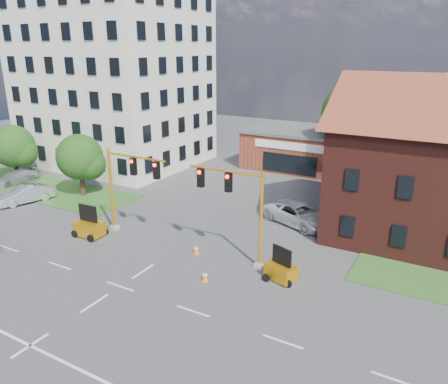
% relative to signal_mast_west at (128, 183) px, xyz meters
% --- Properties ---
extents(ground, '(120.00, 120.00, 0.00)m').
position_rel_signal_mast_west_xyz_m(ground, '(4.36, -6.00, -3.92)').
color(ground, '#464649').
rests_on(ground, ground).
extents(grass_verge_nw, '(22.00, 6.00, 0.08)m').
position_rel_signal_mast_west_xyz_m(grass_verge_nw, '(-15.64, 4.00, -3.88)').
color(grass_verge_nw, '#245620').
rests_on(grass_verge_nw, ground).
extents(lane_markings, '(60.00, 36.00, 0.01)m').
position_rel_signal_mast_west_xyz_m(lane_markings, '(4.36, -9.00, -3.91)').
color(lane_markings, white).
rests_on(lane_markings, ground).
extents(office_block, '(18.40, 15.40, 20.60)m').
position_rel_signal_mast_west_xyz_m(office_block, '(-15.64, 15.91, 6.39)').
color(office_block, silver).
rests_on(office_block, ground).
extents(brick_shop, '(12.40, 8.40, 4.30)m').
position_rel_signal_mast_west_xyz_m(brick_shop, '(4.36, 23.99, -1.76)').
color(brick_shop, maroon).
rests_on(brick_shop, ground).
extents(tree_large, '(7.59, 7.22, 10.37)m').
position_rel_signal_mast_west_xyz_m(tree_large, '(11.22, 21.08, 2.56)').
color(tree_large, '#362013').
rests_on(tree_large, ground).
extents(tree_nw_front, '(4.34, 4.13, 5.71)m').
position_rel_signal_mast_west_xyz_m(tree_nw_front, '(-9.43, 4.58, -0.44)').
color(tree_nw_front, '#362013').
rests_on(tree_nw_front, ground).
extents(tree_nw_rear, '(4.51, 4.30, 5.60)m').
position_rel_signal_mast_west_xyz_m(tree_nw_rear, '(-19.43, 5.08, -0.62)').
color(tree_nw_rear, '#362013').
rests_on(tree_nw_rear, ground).
extents(signal_mast_west, '(5.30, 0.60, 6.20)m').
position_rel_signal_mast_west_xyz_m(signal_mast_west, '(0.00, 0.00, 0.00)').
color(signal_mast_west, '#979892').
rests_on(signal_mast_west, ground).
extents(signal_mast_east, '(5.30, 0.60, 6.20)m').
position_rel_signal_mast_west_xyz_m(signal_mast_east, '(8.71, 0.00, 0.00)').
color(signal_mast_east, '#979892').
rests_on(signal_mast_east, ground).
extents(trailer_west, '(2.07, 1.43, 2.29)m').
position_rel_signal_mast_west_xyz_m(trailer_west, '(-2.35, -1.77, -3.20)').
color(trailer_west, orange).
rests_on(trailer_west, ground).
extents(trailer_east, '(2.04, 1.68, 2.00)m').
position_rel_signal_mast_west_xyz_m(trailer_east, '(12.07, -0.74, -3.29)').
color(trailer_east, orange).
rests_on(trailer_east, ground).
extents(cone_a, '(0.40, 0.40, 0.70)m').
position_rel_signal_mast_west_xyz_m(cone_a, '(-1.72, -1.92, -3.58)').
color(cone_a, orange).
rests_on(cone_a, ground).
extents(cone_b, '(0.40, 0.40, 0.70)m').
position_rel_signal_mast_west_xyz_m(cone_b, '(5.91, -0.39, -3.58)').
color(cone_b, orange).
rests_on(cone_b, ground).
extents(cone_c, '(0.40, 0.40, 0.70)m').
position_rel_signal_mast_west_xyz_m(cone_c, '(8.28, -3.10, -3.58)').
color(cone_c, orange).
rests_on(cone_c, ground).
extents(cone_d, '(0.40, 0.40, 0.70)m').
position_rel_signal_mast_west_xyz_m(cone_d, '(12.36, 0.21, -3.58)').
color(cone_d, orange).
rests_on(cone_d, ground).
extents(pickup_white, '(6.33, 4.55, 1.60)m').
position_rel_signal_mast_west_xyz_m(pickup_white, '(9.97, 7.82, -3.12)').
color(pickup_white, silver).
rests_on(pickup_white, ground).
extents(sedan_silver_front, '(3.01, 4.92, 1.53)m').
position_rel_signal_mast_west_xyz_m(sedan_silver_front, '(-12.62, 0.66, -3.15)').
color(sedan_silver_front, '#B0B2B8').
rests_on(sedan_silver_front, ground).
extents(sedan_silver_rear, '(2.07, 4.60, 1.31)m').
position_rel_signal_mast_west_xyz_m(sedan_silver_rear, '(-18.38, 3.85, -3.27)').
color(sedan_silver_rear, '#B0B2B8').
rests_on(sedan_silver_rear, ground).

